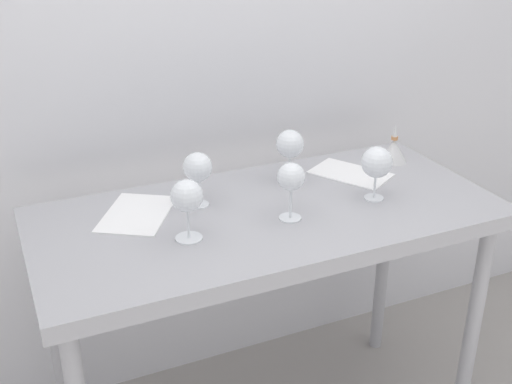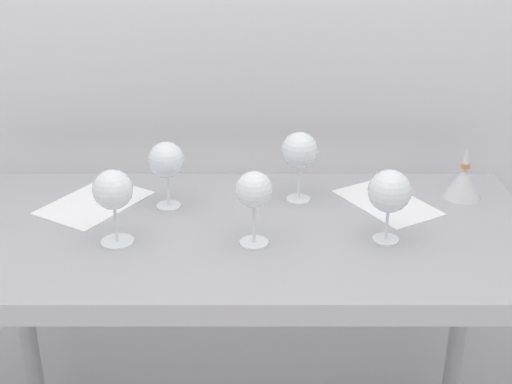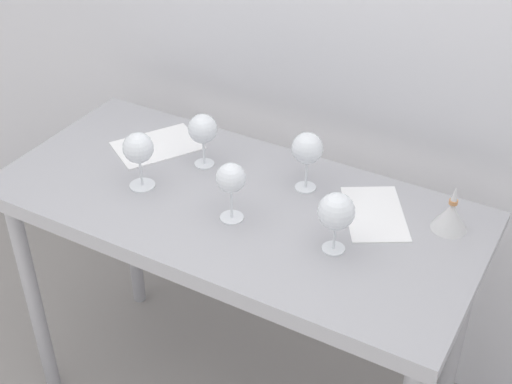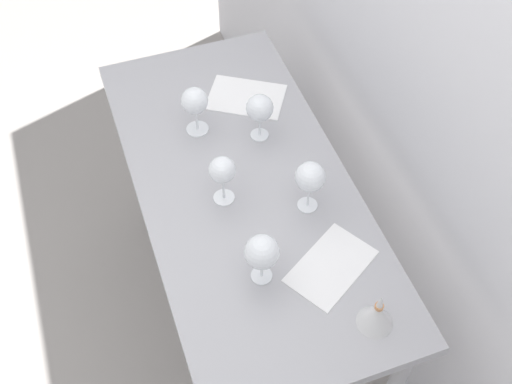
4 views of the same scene
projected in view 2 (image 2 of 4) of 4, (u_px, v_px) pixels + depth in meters
The scene contains 10 objects.
back_wall at pixel (244, 16), 1.97m from camera, with size 3.80×0.04×2.60m, color silver.
steel_counter at pixel (242, 267), 1.72m from camera, with size 1.40×0.65×0.90m.
wine_glass_near_left at pixel (115, 192), 1.57m from camera, with size 0.09×0.09×0.18m.
wine_glass_far_right at pixel (302, 152), 1.77m from camera, with size 0.09×0.09×0.18m.
wine_glass_near_right at pixel (392, 193), 1.58m from camera, with size 0.10×0.10×0.17m.
wine_glass_near_center at pixel (256, 192), 1.56m from camera, with size 0.08×0.08×0.17m.
wine_glass_far_left at pixel (169, 161), 1.74m from camera, with size 0.09×0.09×0.17m.
tasting_sheet_upper at pixel (389, 203), 1.80m from camera, with size 0.16×0.26×0.00m, color white.
tasting_sheet_lower at pixel (97, 203), 1.80m from camera, with size 0.18×0.26×0.00m, color white.
decanter_funnel at pixel (466, 182), 1.82m from camera, with size 0.10×0.10×0.14m.
Camera 2 is at (0.04, -1.50, 1.67)m, focal length 50.18 mm.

